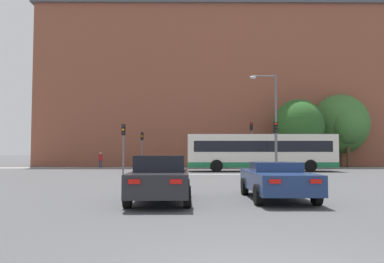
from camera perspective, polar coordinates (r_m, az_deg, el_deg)
stop_line_strip at (r=27.14m, az=1.73°, el=-6.55°), size 8.39×0.30×0.01m
far_pavement at (r=38.42m, az=1.11°, el=-5.56°), size 69.32×2.50×0.01m
brick_civic_building at (r=50.73m, az=3.45°, el=6.93°), size 43.51×15.78×27.87m
car_saloon_left at (r=12.32m, az=-4.81°, el=-7.07°), size 1.98×4.60×1.50m
car_roadster_right at (r=13.17m, az=12.74°, el=-7.19°), size 1.99×4.59×1.26m
bus_crossing_lead at (r=32.13m, az=10.40°, el=-3.03°), size 12.31×2.73×3.08m
traffic_light_near_right at (r=27.93m, az=12.61°, el=-1.10°), size 0.26×0.31×3.81m
traffic_light_far_left at (r=37.62m, az=-7.63°, el=-1.86°), size 0.26×0.31×3.60m
traffic_light_near_left at (r=27.47m, az=-10.42°, el=-1.32°), size 0.26×0.31×3.63m
traffic_light_far_right at (r=37.95m, az=9.06°, el=-0.93°), size 0.26×0.31×4.59m
street_lamp_junction at (r=29.40m, az=12.04°, el=2.80°), size 2.07×0.36×7.64m
pedestrian_waiting at (r=38.44m, az=9.53°, el=-4.14°), size 0.42×0.27×1.60m
pedestrian_walking_east at (r=39.50m, az=-13.78°, el=-4.06°), size 0.45×0.32×1.61m
pedestrian_walking_west at (r=38.00m, az=5.26°, el=-3.95°), size 0.42×0.45×1.82m
tree_by_building at (r=45.21m, az=21.59°, el=1.07°), size 6.33×6.33×8.10m
tree_kerbside at (r=40.68m, az=15.90°, el=0.87°), size 5.26×5.26×7.16m
tree_distant at (r=43.46m, az=22.63°, el=0.79°), size 3.86×3.86×6.47m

